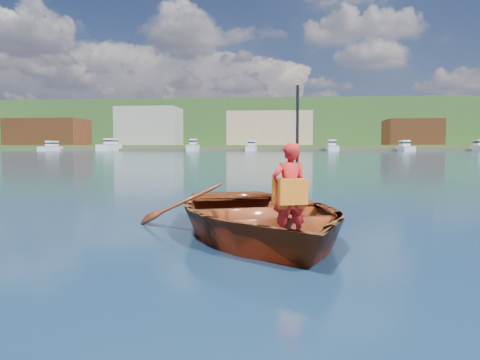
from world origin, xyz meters
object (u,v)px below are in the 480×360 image
dock (287,150)px  child_paddler (290,192)px  marina_yachts (237,147)px  rowboat (257,214)px

dock → child_paddler: bearing=-89.8°
child_paddler → dock: 148.43m
child_paddler → marina_yachts: size_ratio=0.01×
child_paddler → rowboat: bearing=119.2°
child_paddler → dock: bearing=90.2°
marina_yachts → dock: bearing=16.3°
rowboat → dock: dock is taller
rowboat → child_paddler: child_paddler is taller
dock → marina_yachts: size_ratio=1.14×
rowboat → child_paddler: 0.99m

